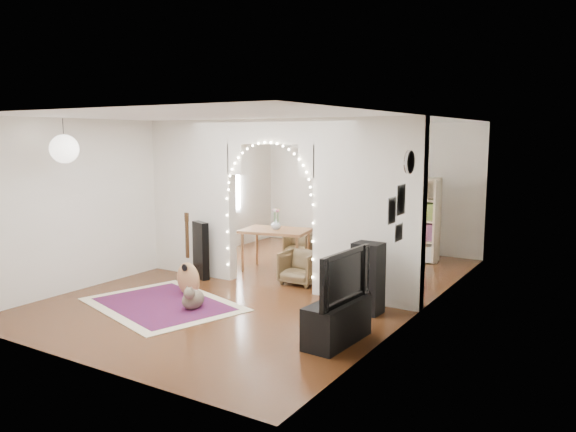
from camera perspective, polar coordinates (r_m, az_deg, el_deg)
The scene contains 25 objects.
floor at distance 9.26m, azimuth -1.57°, elevation -7.08°, with size 7.50×7.50×0.00m, color black.
ceiling at distance 8.94m, azimuth -1.64°, elevation 9.87°, with size 5.00×7.50×0.02m, color white.
wall_back at distance 12.29m, azimuth 8.03°, elevation 3.00°, with size 5.00×0.02×2.70m, color silver.
wall_front at distance 6.25m, azimuth -20.83°, elevation -2.33°, with size 5.00×0.02×2.70m, color silver.
wall_left at distance 10.57m, azimuth -13.02°, elevation 2.06°, with size 0.02×7.50×2.70m, color silver.
wall_right at distance 7.92m, azimuth 13.70°, elevation 0.08°, with size 0.02×7.50×2.70m, color silver.
divider_wall at distance 8.99m, azimuth -1.61°, elevation 1.72°, with size 5.00×0.20×2.70m.
fairy_lights at distance 8.87m, azimuth -2.07°, elevation 2.44°, with size 1.64×0.04×1.60m, color #FFEABF, non-canonical shape.
window at distance 11.88m, azimuth -6.83°, elevation 3.58°, with size 0.04×1.20×1.40m, color white.
wall_clock at distance 7.29m, azimuth 12.28°, elevation 5.37°, with size 0.31×0.31×0.03m, color white.
picture_frames at distance 6.97m, azimuth 11.03°, elevation 0.34°, with size 0.02×0.50×0.70m, color white, non-canonical shape.
paper_lantern at distance 8.49m, azimuth -21.78°, elevation 6.35°, with size 0.40×0.40×0.40m, color white.
ceiling_fan at distance 10.66m, azimuth 4.33°, elevation 7.95°, with size 1.10×1.10×0.30m, color gold, non-canonical shape.
area_rug at distance 8.44m, azimuth -12.58°, elevation -8.74°, with size 2.20×1.66×0.02m, color maroon.
guitar_case at distance 9.71m, azimuth -8.85°, elevation -3.47°, with size 0.38×0.13×0.98m, color black.
acoustic_guitar at distance 8.70m, azimuth -10.14°, elevation -4.97°, with size 0.45×0.21×1.09m.
tabby_cat at distance 8.09m, azimuth -9.65°, elevation -8.28°, with size 0.38×0.57×0.39m.
floor_speaker at distance 7.82m, azimuth 8.11°, elevation -6.29°, with size 0.39×0.35×0.99m.
media_console at distance 6.77m, azimuth 5.01°, elevation -10.66°, with size 0.40×1.00×0.50m, color black.
tv at distance 6.61m, azimuth 5.07°, elevation -6.06°, with size 1.07×0.14×0.62m, color black.
bookcase at distance 11.30m, azimuth 11.11°, elevation -0.23°, with size 1.59×0.40×1.63m, color tan.
dining_table at distance 10.16m, azimuth -1.23°, elevation -1.78°, with size 1.33×1.01×0.76m.
flower_vase at distance 10.13m, azimuth -1.24°, elevation -0.84°, with size 0.18×0.18×0.19m, color white.
dining_chair_left at distance 11.47m, azimuth 1.07°, elevation -2.88°, with size 0.51×0.53×0.48m, color brown.
dining_chair_right at distance 9.32m, azimuth 1.26°, elevation -5.26°, with size 0.58×0.60×0.54m, color brown.
Camera 1 is at (4.90, -7.47, 2.42)m, focal length 35.00 mm.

